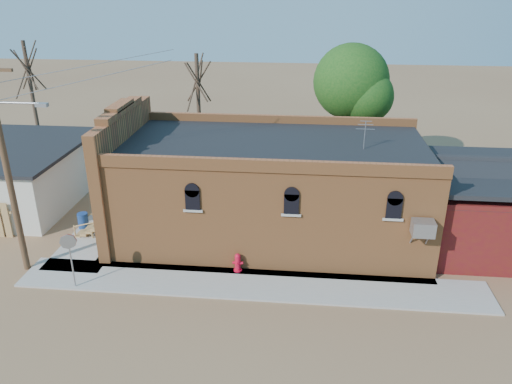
# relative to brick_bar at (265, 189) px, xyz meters

# --- Properties ---
(ground) EXTENTS (120.00, 120.00, 0.00)m
(ground) POSITION_rel_brick_bar_xyz_m (-1.64, -5.49, -2.34)
(ground) COLOR brown
(ground) RESTS_ON ground
(sidewalk_south) EXTENTS (19.00, 2.20, 0.08)m
(sidewalk_south) POSITION_rel_brick_bar_xyz_m (-0.14, -4.59, -2.30)
(sidewalk_south) COLOR #9E9991
(sidewalk_south) RESTS_ON ground
(sidewalk_west) EXTENTS (2.60, 10.00, 0.08)m
(sidewalk_west) POSITION_rel_brick_bar_xyz_m (-7.94, 0.51, -2.30)
(sidewalk_west) COLOR #9E9991
(sidewalk_west) RESTS_ON ground
(brick_bar) EXTENTS (16.40, 7.97, 6.30)m
(brick_bar) POSITION_rel_brick_bar_xyz_m (0.00, 0.00, 0.00)
(brick_bar) COLOR #BC6E39
(brick_bar) RESTS_ON ground
(red_shed) EXTENTS (5.40, 6.40, 4.30)m
(red_shed) POSITION_rel_brick_bar_xyz_m (9.86, 0.01, -0.07)
(red_shed) COLOR #5F1017
(red_shed) RESTS_ON ground
(utility_pole) EXTENTS (3.12, 0.26, 9.00)m
(utility_pole) POSITION_rel_brick_bar_xyz_m (-9.79, -4.29, 2.43)
(utility_pole) COLOR #462F1C
(utility_pole) RESTS_ON ground
(tree_bare_near) EXTENTS (2.80, 2.80, 7.65)m
(tree_bare_near) POSITION_rel_brick_bar_xyz_m (-4.64, 7.51, 3.62)
(tree_bare_near) COLOR #4F392D
(tree_bare_near) RESTS_ON ground
(tree_bare_far) EXTENTS (2.80, 2.80, 8.16)m
(tree_bare_far) POSITION_rel_brick_bar_xyz_m (-15.64, 8.51, 4.02)
(tree_bare_far) COLOR #4F392D
(tree_bare_far) RESTS_ON ground
(tree_leafy) EXTENTS (4.40, 4.40, 8.15)m
(tree_leafy) POSITION_rel_brick_bar_xyz_m (4.36, 8.01, 3.59)
(tree_leafy) COLOR #4F392D
(tree_leafy) RESTS_ON ground
(fire_hydrant) EXTENTS (0.47, 0.45, 0.81)m
(fire_hydrant) POSITION_rel_brick_bar_xyz_m (-0.82, -3.70, -1.86)
(fire_hydrant) COLOR red
(fire_hydrant) RESTS_ON sidewalk_south
(stop_sign) EXTENTS (0.60, 0.30, 2.35)m
(stop_sign) POSITION_rel_brick_bar_xyz_m (-7.15, -5.49, -0.45)
(stop_sign) COLOR #96969C
(stop_sign) RESTS_ON sidewalk_south
(trash_barrel) EXTENTS (0.56, 0.56, 0.78)m
(trash_barrel) POSITION_rel_brick_bar_xyz_m (-8.94, -0.51, -1.87)
(trash_barrel) COLOR navy
(trash_barrel) RESTS_ON sidewalk_west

